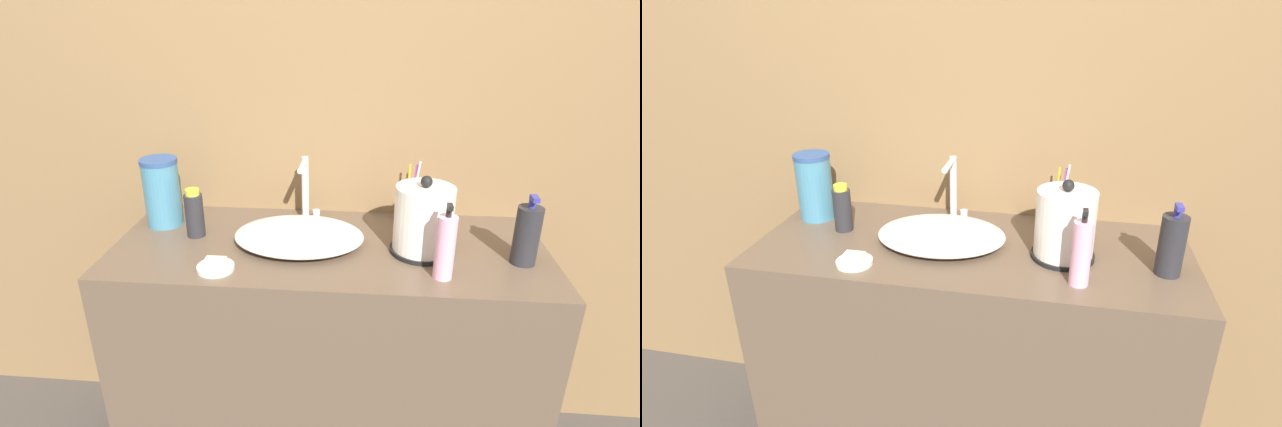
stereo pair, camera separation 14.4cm
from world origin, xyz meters
The scene contains 11 objects.
wall_back centered at (0.00, 0.54, 1.30)m, with size 6.00×0.04×2.60m.
vanity_counter centered at (0.00, 0.26, 0.41)m, with size 1.27×0.52×0.83m.
sink_basin centered at (-0.09, 0.26, 0.86)m, with size 0.38×0.29×0.05m.
faucet centered at (-0.08, 0.42, 0.95)m, with size 0.06×0.13×0.22m.
electric_kettle centered at (0.27, 0.24, 0.92)m, with size 0.18×0.18×0.23m.
toothbrush_cup centered at (0.25, 0.46, 0.87)m, with size 0.07×0.07×0.21m.
lotion_bottle centered at (0.31, 0.10, 0.92)m, with size 0.05×0.05×0.21m.
shampoo_bottle centered at (0.54, 0.20, 0.91)m, with size 0.07×0.07×0.20m.
mouthwash_bottle centered at (-0.41, 0.29, 0.90)m, with size 0.06×0.06×0.15m.
soap_dish centered at (-0.29, 0.09, 0.84)m, with size 0.10×0.10×0.03m.
water_pitcher centered at (-0.54, 0.37, 0.94)m, with size 0.12×0.12×0.22m.
Camera 1 is at (0.09, -1.06, 1.49)m, focal length 28.00 mm.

